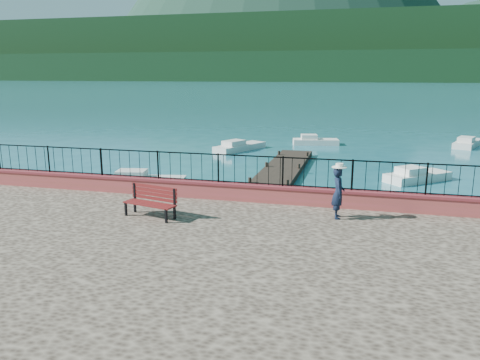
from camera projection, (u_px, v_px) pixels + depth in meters
The scene contains 14 objects.
ground at pixel (269, 286), 12.16m from camera, with size 2000.00×2000.00×0.00m, color #19596B.
parapet at pixel (291, 195), 15.31m from camera, with size 28.00×0.46×0.58m, color #AE3E47.
railing at pixel (292, 172), 15.14m from camera, with size 27.00×0.05×0.95m, color black.
dock at pixel (276, 178), 23.93m from camera, with size 2.00×16.00×0.30m, color #2D231C.
far_forest at pixel (361, 67), 293.10m from camera, with size 900.00×60.00×18.00m, color black.
foothills at pixel (363, 50), 346.78m from camera, with size 900.00×120.00×44.00m, color black.
park_bench at pixel (151, 208), 13.89m from camera, with size 1.74×0.92×0.92m.
person at pixel (338, 193), 13.69m from camera, with size 0.56×0.37×1.53m, color black.
hat at pixel (340, 165), 13.50m from camera, with size 0.44×0.44×0.12m, color white.
boat_0 at pixel (144, 178), 22.77m from camera, with size 3.97×1.30×0.80m, color silver.
boat_2 at pixel (418, 173), 23.81m from camera, with size 3.54×1.30×0.80m, color silver.
boat_3 at pixel (240, 145), 33.32m from camera, with size 4.35×1.30×0.80m, color silver.
boat_4 at pixel (316, 139), 35.93m from camera, with size 3.42×1.30×0.80m, color silver.
boat_5 at pixel (468, 141), 35.09m from camera, with size 4.24×1.30×0.80m, color silver.
Camera 1 is at (2.10, -11.06, 5.40)m, focal length 35.00 mm.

